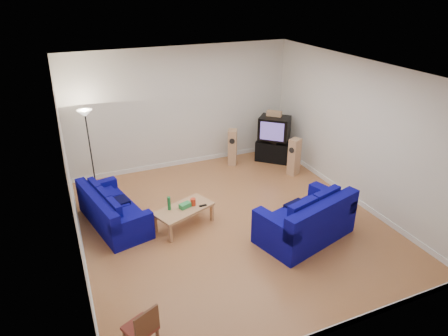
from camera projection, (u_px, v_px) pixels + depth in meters
name	position (u px, v px, depth m)	size (l,w,h in m)	color
room	(232.00, 156.00, 7.81)	(6.01, 6.51, 3.21)	brown
sofa_three_seat	(112.00, 212.00, 8.28)	(1.29, 2.13, 0.77)	#020061
sofa_loveseat	(307.00, 222.00, 7.81)	(2.10, 1.53, 0.94)	#020061
coffee_table	(184.00, 210.00, 8.18)	(1.33, 1.00, 0.44)	tan
bottle	(169.00, 203.00, 8.04)	(0.07, 0.07, 0.29)	#197233
tissue_box	(185.00, 205.00, 8.15)	(0.24, 0.13, 0.10)	green
red_canister	(193.00, 202.00, 8.23)	(0.11, 0.11, 0.15)	red
remote	(203.00, 206.00, 8.22)	(0.16, 0.05, 0.02)	black
tv_stand	(273.00, 151.00, 11.27)	(0.93, 0.52, 0.57)	black
av_receiver	(274.00, 140.00, 11.10)	(0.47, 0.38, 0.11)	black
television	(274.00, 128.00, 10.92)	(0.99, 0.97, 0.62)	black
centre_speaker	(274.00, 114.00, 10.85)	(0.40, 0.16, 0.14)	tan
speaker_left	(232.00, 147.00, 10.94)	(0.35, 0.37, 1.01)	tan
speaker_right	(294.00, 157.00, 10.37)	(0.36, 0.33, 0.99)	tan
floor_lamp	(87.00, 125.00, 9.14)	(0.34, 0.34, 2.00)	black
dining_chair	(143.00, 328.00, 5.34)	(0.51, 0.51, 0.80)	brown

